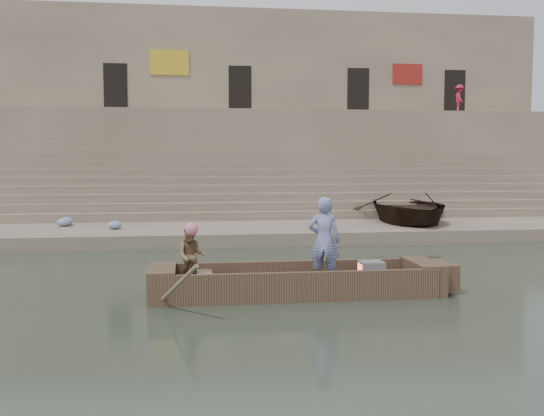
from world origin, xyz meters
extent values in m
plane|color=#293326|center=(0.00, 0.00, 0.00)|extent=(120.00, 120.00, 0.00)
cube|color=gray|center=(0.00, 8.00, 0.20)|extent=(32.00, 4.00, 0.40)
cube|color=gray|center=(0.00, 15.50, 1.40)|extent=(32.00, 3.00, 2.80)
cube|color=gray|center=(0.00, 22.50, 2.60)|extent=(32.00, 3.00, 5.20)
cube|color=gray|center=(0.00, 10.25, 0.35)|extent=(32.00, 0.50, 0.70)
cube|color=gray|center=(0.00, 10.75, 0.50)|extent=(32.00, 0.50, 1.00)
cube|color=gray|center=(0.00, 11.25, 0.65)|extent=(32.00, 0.50, 1.30)
cube|color=gray|center=(0.00, 11.75, 0.80)|extent=(32.00, 0.50, 1.60)
cube|color=gray|center=(0.00, 12.25, 0.95)|extent=(32.00, 0.50, 1.90)
cube|color=gray|center=(0.00, 12.75, 1.10)|extent=(32.00, 0.50, 2.20)
cube|color=gray|center=(0.00, 13.25, 1.25)|extent=(32.00, 0.50, 2.50)
cube|color=gray|center=(0.00, 13.75, 1.40)|extent=(32.00, 0.50, 2.80)
cube|color=gray|center=(0.00, 17.25, 1.55)|extent=(32.00, 0.50, 3.10)
cube|color=gray|center=(0.00, 17.75, 1.70)|extent=(32.00, 0.50, 3.40)
cube|color=gray|center=(0.00, 18.25, 1.85)|extent=(32.00, 0.50, 3.70)
cube|color=gray|center=(0.00, 18.75, 2.00)|extent=(32.00, 0.50, 4.00)
cube|color=gray|center=(0.00, 19.25, 2.15)|extent=(32.00, 0.50, 4.30)
cube|color=gray|center=(0.00, 19.75, 2.30)|extent=(32.00, 0.50, 4.60)
cube|color=gray|center=(0.00, 20.25, 2.45)|extent=(32.00, 0.50, 4.90)
cube|color=gray|center=(0.00, 20.75, 2.60)|extent=(32.00, 0.50, 5.20)
cube|color=tan|center=(0.00, 26.50, 5.60)|extent=(32.00, 5.00, 11.20)
cube|color=black|center=(-9.00, 24.05, 6.60)|extent=(1.30, 0.18, 2.60)
cube|color=black|center=(-2.00, 24.05, 6.60)|extent=(1.30, 0.18, 2.60)
cube|color=black|center=(5.00, 24.05, 6.60)|extent=(1.30, 0.18, 2.60)
cube|color=black|center=(11.00, 24.05, 6.60)|extent=(1.30, 0.18, 2.60)
cube|color=gold|center=(-6.00, 23.98, 8.00)|extent=(2.20, 0.10, 1.40)
cube|color=maroon|center=(8.00, 23.98, 7.60)|extent=(1.80, 0.10, 1.20)
cube|color=brown|center=(-2.95, -0.30, 0.11)|extent=(5.00, 1.30, 0.22)
cube|color=brown|center=(-2.95, -0.92, 0.28)|extent=(5.20, 0.12, 0.56)
cube|color=brown|center=(-2.95, 0.32, 0.28)|extent=(5.20, 0.12, 0.56)
cube|color=brown|center=(-5.50, -0.30, 0.30)|extent=(0.50, 1.30, 0.60)
cube|color=brown|center=(-0.40, -0.30, 0.30)|extent=(0.50, 1.30, 0.60)
cube|color=brown|center=(0.00, -0.30, 0.32)|extent=(0.35, 0.90, 0.50)
cube|color=#937A5B|center=(-4.70, -0.30, 0.40)|extent=(0.30, 1.20, 0.08)
cylinder|color=#937A5B|center=(-5.35, -1.20, 0.30)|extent=(1.03, 2.10, 1.36)
sphere|color=pink|center=(-4.95, -0.22, 1.29)|extent=(0.26, 0.26, 0.26)
imported|color=navy|center=(-2.44, -0.43, 1.06)|extent=(0.72, 0.60, 1.69)
imported|color=#2A7F44|center=(-4.95, -0.22, 0.79)|extent=(0.59, 0.48, 1.13)
cube|color=slate|center=(-1.46, -0.30, 0.42)|extent=(0.46, 0.42, 0.40)
cube|color=#E5593F|center=(-1.67, -0.30, 0.42)|extent=(0.04, 0.34, 0.32)
imported|color=#2D2116|center=(2.54, 8.65, 0.92)|extent=(4.12, 5.40, 1.04)
imported|color=#B21E38|center=(10.23, 21.60, 5.97)|extent=(0.78, 1.10, 1.55)
ellipsoid|color=#3F5999|center=(-9.05, 9.32, 0.53)|extent=(0.44, 0.44, 0.26)
ellipsoid|color=#3F5999|center=(-7.31, 7.87, 0.53)|extent=(0.44, 0.44, 0.26)
ellipsoid|color=#3F5999|center=(-9.05, 8.94, 0.53)|extent=(0.44, 0.44, 0.26)
camera|label=1|loc=(-4.99, -11.86, 2.65)|focal=40.75mm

